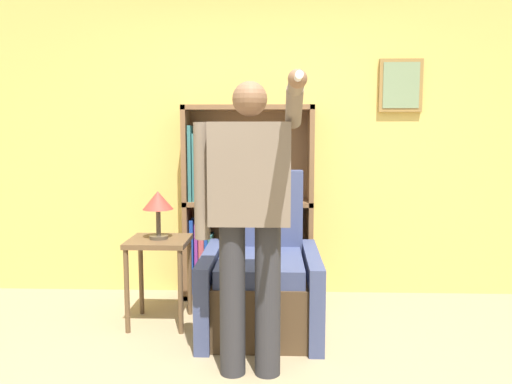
# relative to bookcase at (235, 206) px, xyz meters

# --- Properties ---
(wall_back) EXTENTS (8.00, 0.11, 2.80)m
(wall_back) POSITION_rel_bookcase_xyz_m (0.24, 0.16, 0.61)
(wall_back) COLOR #E0C160
(wall_back) RESTS_ON ground_plane
(bookcase) EXTENTS (1.09, 0.28, 1.64)m
(bookcase) POSITION_rel_bookcase_xyz_m (0.00, 0.00, 0.00)
(bookcase) COLOR brown
(bookcase) RESTS_ON ground_plane
(armchair) EXTENTS (0.83, 0.94, 1.13)m
(armchair) POSITION_rel_bookcase_xyz_m (0.24, -0.69, -0.45)
(armchair) COLOR #4C3823
(armchair) RESTS_ON ground_plane
(person_standing) EXTENTS (0.60, 0.78, 1.70)m
(person_standing) POSITION_rel_bookcase_xyz_m (0.19, -1.43, 0.18)
(person_standing) COLOR #2D2D33
(person_standing) RESTS_ON ground_plane
(side_table) EXTENTS (0.44, 0.44, 0.64)m
(side_table) POSITION_rel_bookcase_xyz_m (-0.51, -0.66, -0.27)
(side_table) COLOR brown
(side_table) RESTS_ON ground_plane
(table_lamp) EXTENTS (0.22, 0.22, 0.35)m
(table_lamp) POSITION_rel_bookcase_xyz_m (-0.51, -0.66, 0.11)
(table_lamp) COLOR #4C4233
(table_lamp) RESTS_ON side_table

